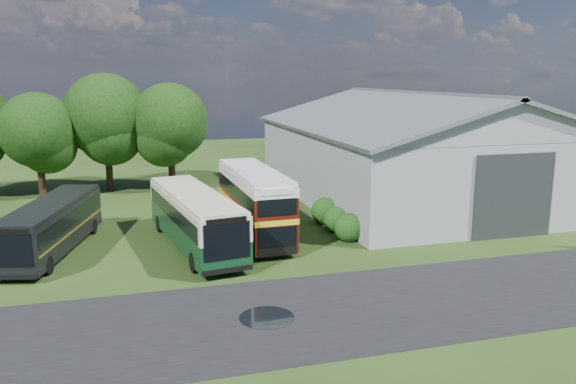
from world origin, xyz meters
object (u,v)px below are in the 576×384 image
object	(u,v)px
storage_shed	(414,144)
bus_maroon_double	(255,204)
bus_green_single	(195,218)
bus_dark_single	(52,226)

from	to	relation	value
storage_shed	bus_maroon_double	bearing A→B (deg)	-151.78
bus_green_single	bus_dark_single	xyz separation A→B (m)	(-7.47, 1.23, -0.18)
storage_shed	bus_dark_single	distance (m)	26.78
bus_green_single	bus_dark_single	bearing A→B (deg)	162.14
storage_shed	bus_dark_single	size ratio (longest dim) A/B	2.41
storage_shed	bus_maroon_double	world-z (taller)	storage_shed
bus_dark_single	bus_maroon_double	bearing A→B (deg)	13.17
storage_shed	bus_maroon_double	size ratio (longest dim) A/B	2.61
bus_maroon_double	bus_dark_single	size ratio (longest dim) A/B	0.92
bus_dark_single	storage_shed	bearing A→B (deg)	30.53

